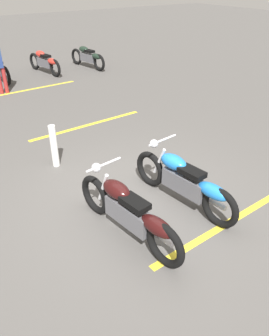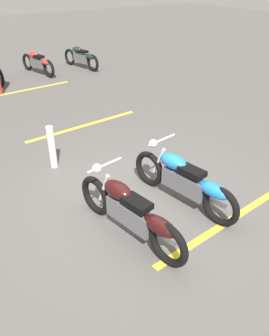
# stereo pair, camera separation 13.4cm
# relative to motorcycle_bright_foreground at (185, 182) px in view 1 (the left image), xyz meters

# --- Properties ---
(ground_plane) EXTENTS (60.00, 60.00, 0.00)m
(ground_plane) POSITION_rel_motorcycle_bright_foreground_xyz_m (0.50, 0.62, -0.46)
(ground_plane) COLOR #514F4C
(motorcycle_bright_foreground) EXTENTS (2.23, 0.64, 1.04)m
(motorcycle_bright_foreground) POSITION_rel_motorcycle_bright_foreground_xyz_m (0.00, 0.00, 0.00)
(motorcycle_bright_foreground) COLOR black
(motorcycle_bright_foreground) RESTS_ON ground
(motorcycle_dark_foreground) EXTENTS (2.23, 0.66, 1.04)m
(motorcycle_dark_foreground) POSITION_rel_motorcycle_bright_foreground_xyz_m (-0.16, 1.22, 0.00)
(motorcycle_dark_foreground) COLOR black
(motorcycle_dark_foreground) RESTS_ON ground
(motorcycle_row_far_left) EXTENTS (2.17, 0.49, 0.82)m
(motorcycle_row_far_left) POSITION_rel_motorcycle_bright_foreground_xyz_m (9.31, -3.10, -0.01)
(motorcycle_row_far_left) COLOR black
(motorcycle_row_far_left) RESTS_ON ground
(motorcycle_row_left) EXTENTS (2.16, 0.49, 0.82)m
(motorcycle_row_left) POSITION_rel_motorcycle_bright_foreground_xyz_m (9.49, -1.33, -0.02)
(motorcycle_row_left) COLOR black
(motorcycle_row_left) RESTS_ON ground
(bollard_post) EXTENTS (0.14, 0.14, 0.89)m
(bollard_post) POSITION_rel_motorcycle_bright_foreground_xyz_m (2.49, 1.26, -0.02)
(bollard_post) COLOR white
(bollard_post) RESTS_ON ground
(parking_stripe_near) EXTENTS (0.26, 3.20, 0.01)m
(parking_stripe_near) POSITION_rel_motorcycle_bright_foreground_xyz_m (-0.79, -0.27, -0.46)
(parking_stripe_near) COLOR yellow
(parking_stripe_near) RESTS_ON ground
(parking_stripe_mid) EXTENTS (0.26, 3.20, 0.01)m
(parking_stripe_mid) POSITION_rel_motorcycle_bright_foreground_xyz_m (4.00, -0.25, -0.46)
(parking_stripe_mid) COLOR yellow
(parking_stripe_mid) RESTS_ON ground
(parking_stripe_far) EXTENTS (0.26, 3.20, 0.01)m
(parking_stripe_far) POSITION_rel_motorcycle_bright_foreground_xyz_m (7.82, -0.11, -0.46)
(parking_stripe_far) COLOR yellow
(parking_stripe_far) RESTS_ON ground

